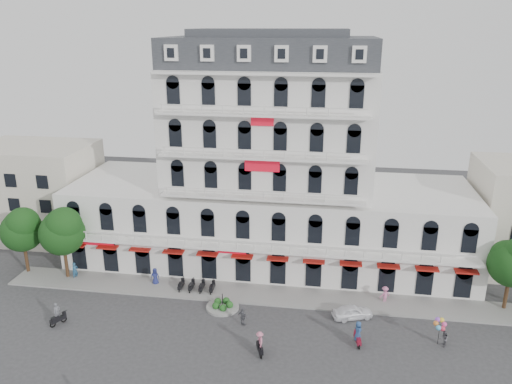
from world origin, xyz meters
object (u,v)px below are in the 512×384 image
object	(u,v)px
balloon_vendor	(442,332)
parked_car	(352,312)
rider_west	(57,315)
rider_east	(358,333)
rider_center	(260,342)

from	to	relation	value
balloon_vendor	parked_car	bearing A→B (deg)	156.92
rider_west	rider_east	size ratio (longest dim) A/B	0.98
parked_car	rider_east	bearing A→B (deg)	164.75
rider_east	balloon_vendor	distance (m)	7.17
rider_west	balloon_vendor	world-z (taller)	balloon_vendor
rider_center	balloon_vendor	world-z (taller)	balloon_vendor
parked_car	rider_east	distance (m)	4.21
rider_west	rider_east	bearing A→B (deg)	-57.05
rider_center	balloon_vendor	xyz separation A→B (m)	(15.22, 3.54, 0.19)
rider_center	balloon_vendor	size ratio (longest dim) A/B	0.88
rider_west	rider_center	xyz separation A→B (m)	(18.93, -1.48, 0.11)
balloon_vendor	rider_east	bearing A→B (deg)	-171.97
rider_east	balloon_vendor	xyz separation A→B (m)	(7.10, 1.00, 0.16)
rider_east	parked_car	bearing A→B (deg)	-6.58
rider_west	balloon_vendor	distance (m)	34.21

